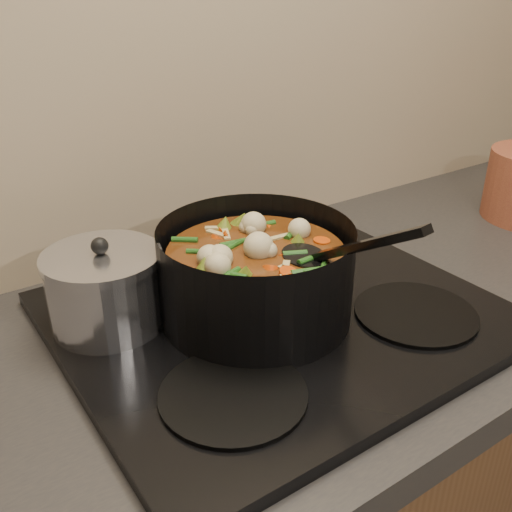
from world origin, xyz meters
TOP-DOWN VIEW (x-y plane):
  - stovetop at (0.00, 1.93)m, footprint 0.62×0.54m
  - stockpot at (-0.03, 1.94)m, footprint 0.29×0.38m
  - saucepan at (-0.22, 2.04)m, footprint 0.17×0.17m

SIDE VIEW (x-z plane):
  - stovetop at x=0.00m, z-range 0.91..0.93m
  - saucepan at x=-0.22m, z-range 0.92..1.05m
  - stockpot at x=-0.03m, z-range 0.89..1.10m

